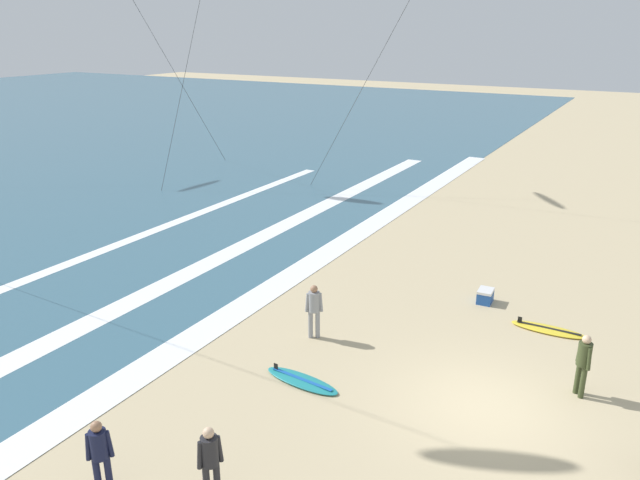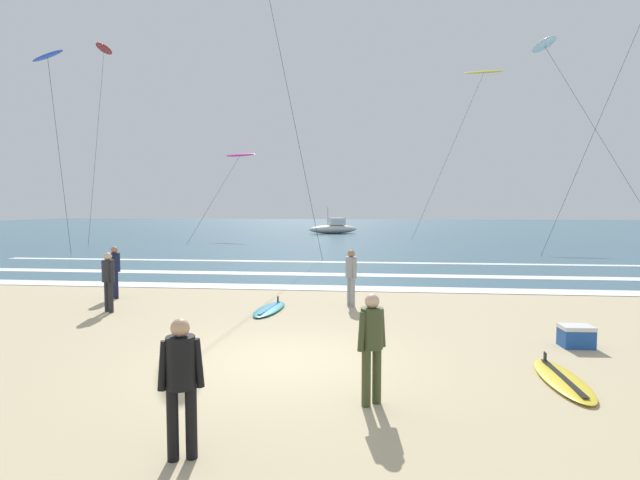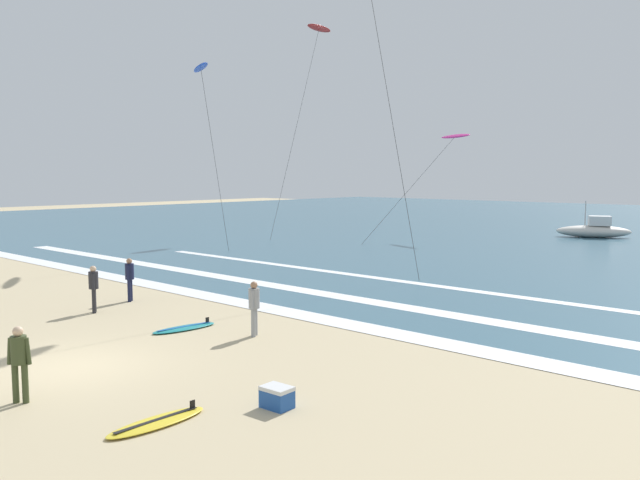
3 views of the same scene
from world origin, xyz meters
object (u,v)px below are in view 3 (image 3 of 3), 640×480
object	(u,v)px
cooler_box	(277,397)
offshore_boat	(594,230)
kite_magenta_far_left	(455,137)
kite_blue_high_left	(201,68)
surfer_background_far	(254,303)
surfer_right_near	(94,285)
surfer_foreground_main	(130,276)
kite_red_distant_low	(319,30)
surfboard_right_spare	(157,422)
surfboard_near_water	(184,328)
surfer_left_near	(19,357)

from	to	relation	value
cooler_box	offshore_boat	bearing A→B (deg)	101.40
kite_magenta_far_left	cooler_box	distance (m)	38.03
kite_blue_high_left	kite_magenta_far_left	size ratio (longest dim) A/B	1.12
surfer_background_far	kite_magenta_far_left	xyz separation A→B (m)	(-11.40, 30.09, 6.46)
surfer_right_near	cooler_box	size ratio (longest dim) A/B	2.52
surfer_foreground_main	kite_blue_high_left	distance (m)	16.88
kite_red_distant_low	offshore_boat	size ratio (longest dim) A/B	3.07
kite_red_distant_low	surfboard_right_spare	bearing A→B (deg)	-51.65
surfboard_near_water	surfboard_right_spare	distance (m)	7.57
surfer_right_near	cooler_box	xyz separation A→B (m)	(11.09, -2.10, -0.74)
surfer_foreground_main	kite_red_distant_low	world-z (taller)	kite_red_distant_low
surfer_right_near	surfer_foreground_main	world-z (taller)	same
surfer_left_near	cooler_box	xyz separation A→B (m)	(4.09, 3.34, -0.74)
surfer_left_near	surfboard_right_spare	size ratio (longest dim) A/B	0.76
surfer_background_far	cooler_box	xyz separation A→B (m)	(4.69, -3.60, -0.74)
surfboard_near_water	kite_blue_high_left	xyz separation A→B (m)	(-14.22, 11.69, 10.56)
surfboard_right_spare	kite_magenta_far_left	bearing A→B (deg)	112.80
kite_red_distant_low	cooler_box	distance (m)	44.45
surfer_right_near	surfer_left_near	world-z (taller)	same
surfer_right_near	surfboard_near_water	distance (m)	4.38
cooler_box	kite_blue_high_left	bearing A→B (deg)	145.64
surfer_left_near	surfer_foreground_main	bearing A→B (deg)	136.99
kite_magenta_far_left	offshore_boat	distance (m)	12.40
surfer_background_far	kite_magenta_far_left	distance (m)	32.82
surfer_right_near	surfer_foreground_main	distance (m)	2.08
surfer_background_far	surfboard_near_water	distance (m)	2.51
offshore_boat	cooler_box	size ratio (longest dim) A/B	8.53
surfboard_near_water	kite_blue_high_left	world-z (taller)	kite_blue_high_left
offshore_boat	surfboard_near_water	bearing A→B (deg)	-88.08
kite_blue_high_left	cooler_box	world-z (taller)	kite_blue_high_left
kite_blue_high_left	kite_red_distant_low	world-z (taller)	kite_red_distant_low
kite_red_distant_low	cooler_box	xyz separation A→B (m)	(27.35, -31.14, -16.08)
surfer_foreground_main	kite_blue_high_left	bearing A→B (deg)	131.22
surfer_background_far	kite_magenta_far_left	size ratio (longest dim) A/B	0.16
surfboard_near_water	surfboard_right_spare	bearing A→B (deg)	-39.71
surfer_foreground_main	surfer_background_far	bearing A→B (deg)	-3.05
surfboard_near_water	kite_magenta_far_left	bearing A→B (deg)	106.60
surfer_foreground_main	surfboard_near_water	world-z (taller)	surfer_foreground_main
kite_magenta_far_left	kite_red_distant_low	distance (m)	14.57
kite_red_distant_low	offshore_boat	bearing A→B (deg)	25.36
offshore_boat	surfboard_right_spare	bearing A→B (deg)	-80.51
surfer_left_near	kite_red_distant_low	bearing A→B (deg)	124.01
surfboard_near_water	kite_red_distant_low	bearing A→B (deg)	125.79
surfer_right_near	surfboard_near_water	bearing A→B (deg)	8.23
surfer_background_far	cooler_box	world-z (taller)	surfer_background_far
surfboard_near_water	offshore_boat	size ratio (longest dim) A/B	0.40
kite_magenta_far_left	kite_red_distant_low	bearing A→B (deg)	-167.19
kite_magenta_far_left	surfer_right_near	bearing A→B (deg)	-81.01
surfer_right_near	kite_red_distant_low	xyz separation A→B (m)	(-16.26, 29.04, 15.34)
kite_magenta_far_left	kite_blue_high_left	bearing A→B (deg)	-104.47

